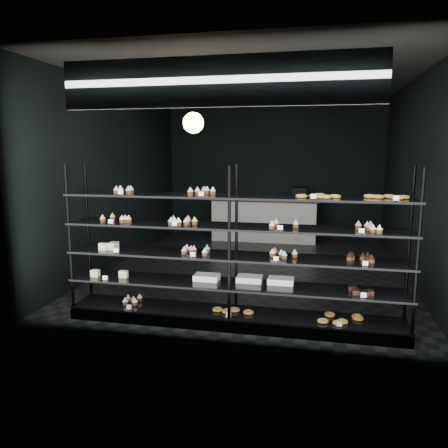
# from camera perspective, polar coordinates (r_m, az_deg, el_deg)

# --- Properties ---
(room) EXTENTS (5.01, 6.01, 3.20)m
(room) POSITION_cam_1_polar(r_m,az_deg,el_deg) (7.41, 4.13, 6.02)
(room) COLOR black
(room) RESTS_ON ground
(display_shelf) EXTENTS (4.00, 0.50, 1.91)m
(display_shelf) POSITION_cam_1_polar(r_m,az_deg,el_deg) (5.18, 0.89, -6.56)
(display_shelf) COLOR black
(display_shelf) RESTS_ON room
(signage) EXTENTS (3.30, 0.05, 0.50)m
(signage) POSITION_cam_1_polar(r_m,az_deg,el_deg) (4.56, -1.05, 18.12)
(signage) COLOR #0D1343
(signage) RESTS_ON room
(pendant_lamp) EXTENTS (0.29, 0.29, 0.88)m
(pendant_lamp) POSITION_cam_1_polar(r_m,az_deg,el_deg) (6.37, -4.02, 13.06)
(pendant_lamp) COLOR black
(pendant_lamp) RESTS_ON room
(service_counter) EXTENTS (2.43, 0.65, 1.23)m
(service_counter) POSITION_cam_1_polar(r_m,az_deg,el_deg) (10.02, 5.34, 0.69)
(service_counter) COLOR silver
(service_counter) RESTS_ON room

